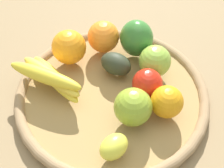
% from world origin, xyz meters
% --- Properties ---
extents(ground_plane, '(2.40, 2.40, 0.00)m').
position_xyz_m(ground_plane, '(0.00, 0.00, 0.00)').
color(ground_plane, '#8F7450').
rests_on(ground_plane, ground).
extents(basket, '(0.45, 0.45, 0.03)m').
position_xyz_m(basket, '(0.00, 0.00, 0.02)').
color(basket, '#A2804B').
rests_on(basket, ground_plane).
extents(apple_0, '(0.11, 0.11, 0.08)m').
position_xyz_m(apple_0, '(0.09, -0.01, 0.07)').
color(apple_0, '#8AA52D').
rests_on(apple_0, basket).
extents(banana_bunch, '(0.18, 0.12, 0.06)m').
position_xyz_m(banana_bunch, '(-0.09, -0.11, 0.06)').
color(banana_bunch, yellow).
rests_on(banana_bunch, basket).
extents(orange_0, '(0.12, 0.12, 0.08)m').
position_xyz_m(orange_0, '(-0.14, -0.03, 0.07)').
color(orange_0, orange).
rests_on(orange_0, basket).
extents(apple_2, '(0.09, 0.09, 0.07)m').
position_xyz_m(apple_2, '(0.01, 0.11, 0.07)').
color(apple_2, '#8FB83F').
rests_on(apple_2, basket).
extents(avocado, '(0.09, 0.08, 0.05)m').
position_xyz_m(avocado, '(-0.04, 0.04, 0.06)').
color(avocado, '#2D3422').
rests_on(avocado, basket).
extents(apple_1, '(0.09, 0.09, 0.07)m').
position_xyz_m(apple_1, '(0.05, 0.06, 0.07)').
color(apple_1, red).
rests_on(apple_1, basket).
extents(orange_2, '(0.09, 0.09, 0.08)m').
position_xyz_m(orange_2, '(-0.13, 0.06, 0.07)').
color(orange_2, orange).
rests_on(orange_2, basket).
extents(lemon_0, '(0.05, 0.07, 0.05)m').
position_xyz_m(lemon_0, '(0.13, -0.09, 0.05)').
color(lemon_0, yellow).
rests_on(lemon_0, basket).
extents(orange_1, '(0.09, 0.09, 0.07)m').
position_xyz_m(orange_1, '(0.12, 0.06, 0.07)').
color(orange_1, orange).
rests_on(orange_1, basket).
extents(bell_pepper, '(0.10, 0.10, 0.10)m').
position_xyz_m(bell_pepper, '(-0.07, 0.12, 0.08)').
color(bell_pepper, '#397930').
rests_on(bell_pepper, basket).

